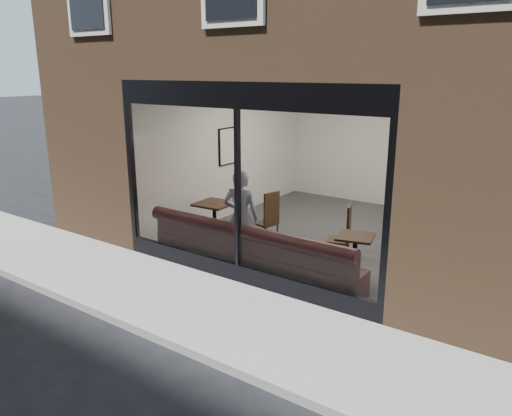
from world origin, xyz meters
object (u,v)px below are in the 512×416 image
Objects in this scene: cafe_chair_left at (265,223)px; cafe_chair_right at (338,240)px; cafe_table_left at (214,204)px; cafe_table_right at (356,237)px; person at (241,217)px; banquette at (253,261)px.

cafe_chair_right is (1.74, -0.11, 0.00)m from cafe_chair_left.
cafe_table_left is 1.21× the size of cafe_table_right.
person reaches higher than cafe_chair_right.
cafe_table_left reaches higher than banquette.
cafe_table_left is 3.23m from cafe_table_right.
banquette is 2.14m from cafe_chair_left.
banquette is 1.91m from cafe_chair_right.
person reaches higher than cafe_table_right.
cafe_table_left is (-1.72, 1.05, 0.52)m from banquette.
cafe_table_right is at bearing 27.78° from banquette.
cafe_table_left is at bearing -1.82° from cafe_chair_right.
cafe_table_right is at bearing 170.96° from cafe_chair_left.
person is 1.51m from cafe_table_left.
banquette reaches higher than cafe_chair_left.
cafe_chair_right is (1.16, 1.51, -0.63)m from person.
banquette is at bearing -31.52° from cafe_table_left.
person reaches higher than banquette.
person is 4.26× the size of cafe_chair_right.
person is 2.49× the size of cafe_table_left.
cafe_table_left is at bearing 175.34° from cafe_table_right.
banquette is 2.31× the size of person.
cafe_table_left is 2.59m from cafe_chair_right.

